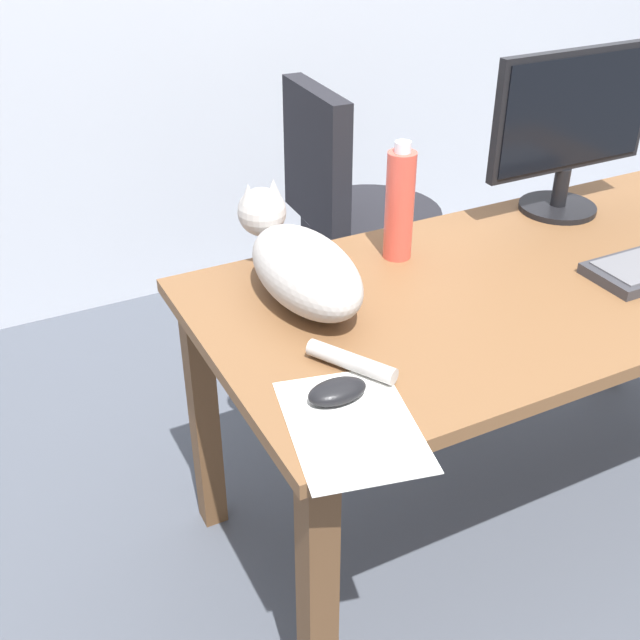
{
  "coord_description": "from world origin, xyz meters",
  "views": [
    {
      "loc": [
        -1.12,
        -1.16,
        1.54
      ],
      "look_at": [
        -0.54,
        -0.04,
        0.77
      ],
      "focal_mm": 43.97,
      "sensor_mm": 36.0,
      "label": 1
    }
  ],
  "objects_px": {
    "cat": "(300,264)",
    "water_bottle": "(400,205)",
    "computer_mouse": "(337,391)",
    "monitor": "(572,126)",
    "office_chair": "(356,253)"
  },
  "relations": [
    {
      "from": "cat",
      "to": "water_bottle",
      "type": "bearing_deg",
      "value": 14.48
    },
    {
      "from": "water_bottle",
      "to": "computer_mouse",
      "type": "bearing_deg",
      "value": -132.27
    },
    {
      "from": "monitor",
      "to": "water_bottle",
      "type": "height_order",
      "value": "monitor"
    },
    {
      "from": "cat",
      "to": "monitor",
      "type": "bearing_deg",
      "value": 7.71
    },
    {
      "from": "monitor",
      "to": "cat",
      "type": "height_order",
      "value": "monitor"
    },
    {
      "from": "monitor",
      "to": "computer_mouse",
      "type": "bearing_deg",
      "value": -153.1
    },
    {
      "from": "monitor",
      "to": "cat",
      "type": "xyz_separation_m",
      "value": [
        -0.81,
        -0.11,
        -0.15
      ]
    },
    {
      "from": "office_chair",
      "to": "cat",
      "type": "xyz_separation_m",
      "value": [
        -0.49,
        -0.63,
        0.37
      ]
    },
    {
      "from": "office_chair",
      "to": "monitor",
      "type": "bearing_deg",
      "value": -58.79
    },
    {
      "from": "office_chair",
      "to": "water_bottle",
      "type": "distance_m",
      "value": 0.72
    },
    {
      "from": "monitor",
      "to": "cat",
      "type": "bearing_deg",
      "value": -172.29
    },
    {
      "from": "monitor",
      "to": "water_bottle",
      "type": "distance_m",
      "value": 0.53
    },
    {
      "from": "office_chair",
      "to": "computer_mouse",
      "type": "relative_size",
      "value": 8.69
    },
    {
      "from": "office_chair",
      "to": "water_bottle",
      "type": "height_order",
      "value": "water_bottle"
    },
    {
      "from": "cat",
      "to": "water_bottle",
      "type": "distance_m",
      "value": 0.3
    }
  ]
}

